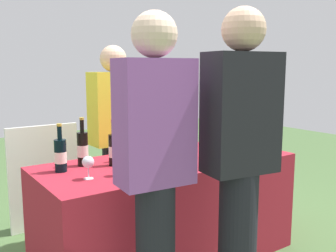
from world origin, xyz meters
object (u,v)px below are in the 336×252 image
menu_board (45,177)px  guest_0 (155,166)px  wine_bottle_0 (60,155)px  wine_glass_2 (155,150)px  wine_bottle_3 (129,145)px  guest_1 (240,155)px  wine_glass_3 (221,141)px  wine_glass_0 (88,163)px  wine_glass_4 (235,141)px  server_pouring (115,135)px  wine_glass_1 (118,161)px  wine_bottle_2 (114,149)px  wine_bottle_1 (83,148)px

menu_board → guest_0: bearing=-89.0°
wine_bottle_0 → wine_glass_2: size_ratio=2.15×
guest_0 → wine_bottle_0: bearing=111.0°
wine_bottle_3 → guest_1: size_ratio=0.18×
wine_glass_3 → guest_0: size_ratio=0.08×
wine_glass_2 → wine_bottle_3: bearing=112.6°
wine_glass_0 → wine_bottle_3: bearing=31.5°
menu_board → wine_glass_4: bearing=-47.0°
wine_bottle_3 → server_pouring: size_ratio=0.19×
guest_0 → wine_bottle_3: bearing=75.5°
wine_glass_1 → wine_glass_2: size_ratio=0.91×
wine_glass_1 → guest_1: (0.42, -0.62, 0.10)m
wine_glass_0 → guest_1: 0.90m
wine_bottle_2 → wine_glass_1: bearing=-111.3°
wine_glass_1 → wine_glass_4: bearing=2.4°
wine_bottle_0 → wine_bottle_3: (0.50, 0.00, 0.00)m
wine_glass_2 → guest_0: bearing=-123.1°
wine_glass_1 → guest_1: 0.76m
wine_bottle_1 → wine_bottle_0: bearing=-161.3°
wine_bottle_2 → menu_board: bearing=100.3°
wine_bottle_2 → wine_glass_3: (0.84, -0.16, -0.01)m
wine_glass_1 → wine_glass_4: (1.06, 0.04, -0.00)m
wine_bottle_2 → guest_0: bearing=-100.4°
wine_glass_0 → server_pouring: bearing=52.8°
wine_bottle_1 → server_pouring: (0.45, 0.40, -0.01)m
wine_bottle_1 → wine_glass_2: (0.41, -0.27, -0.01)m
wine_bottle_3 → guest_0: guest_0 is taller
wine_bottle_1 → wine_bottle_3: bearing=-10.3°
wine_bottle_2 → server_pouring: 0.58m
wine_glass_0 → menu_board: bearing=85.7°
wine_glass_2 → guest_1: 0.72m
wine_glass_4 → menu_board: bearing=133.6°
wine_bottle_0 → wine_glass_1: size_ratio=2.37×
wine_bottle_1 → wine_glass_4: 1.18m
guest_0 → menu_board: (-0.05, 1.73, -0.47)m
menu_board → server_pouring: bearing=-47.7°
wine_bottle_3 → wine_glass_2: bearing=-67.4°
guest_0 → wine_glass_1: bearing=90.6°
wine_bottle_2 → wine_glass_4: size_ratio=2.37×
wine_bottle_0 → wine_bottle_3: 0.50m
wine_glass_3 → guest_0: bearing=-149.8°
wine_glass_3 → guest_0: 1.13m
wine_bottle_3 → wine_glass_0: 0.49m
wine_bottle_1 → wine_glass_1: size_ratio=2.52×
wine_bottle_2 → wine_glass_3: size_ratio=2.31×
wine_bottle_2 → wine_glass_3: bearing=-10.7°
wine_glass_4 → menu_board: menu_board is taller
wine_bottle_3 → menu_board: bearing=109.1°
wine_glass_3 → guest_0: (-0.98, -0.57, 0.07)m
wine_glass_1 → menu_board: (-0.09, 1.25, -0.39)m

